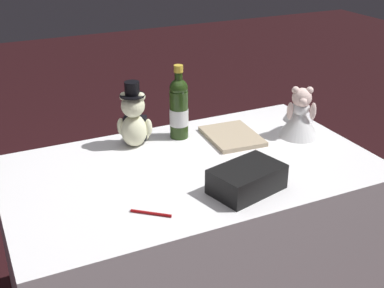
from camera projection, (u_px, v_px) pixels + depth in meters
name	position (u px, v px, depth m)	size (l,w,h in m)	color
reception_table	(192.00, 245.00, 2.26)	(1.52, 0.89, 0.80)	white
teddy_bear_groom	(134.00, 120.00, 2.22)	(0.15, 0.15, 0.30)	beige
teddy_bear_bride	(300.00, 114.00, 2.34)	(0.21, 0.23, 0.24)	white
champagne_bottle	(179.00, 108.00, 2.29)	(0.09, 0.09, 0.34)	#223813
signing_pen	(149.00, 213.00, 1.76)	(0.13, 0.11, 0.01)	maroon
gift_case_black	(247.00, 179.00, 1.89)	(0.30, 0.23, 0.10)	black
guestbook	(232.00, 136.00, 2.34)	(0.22, 0.28, 0.02)	tan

